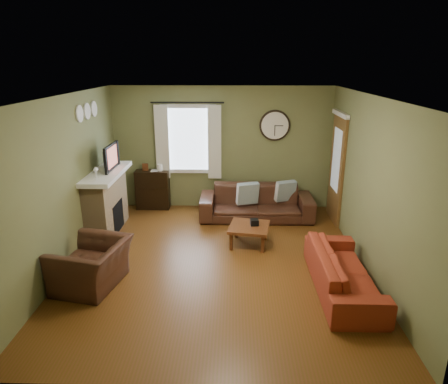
{
  "coord_description": "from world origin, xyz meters",
  "views": [
    {
      "loc": [
        0.25,
        -5.74,
        3.07
      ],
      "look_at": [
        0.1,
        0.4,
        1.05
      ],
      "focal_mm": 32.0,
      "sensor_mm": 36.0,
      "label": 1
    }
  ],
  "objects_px": {
    "bookshelf": "(153,190)",
    "armchair": "(92,265)",
    "coffee_table": "(249,235)",
    "sofa_red": "(343,271)",
    "sofa_brown": "(256,202)"
  },
  "relations": [
    {
      "from": "bookshelf",
      "to": "armchair",
      "type": "xyz_separation_m",
      "value": [
        -0.25,
        -3.18,
        -0.1
      ]
    },
    {
      "from": "armchair",
      "to": "coffee_table",
      "type": "relative_size",
      "value": 1.5
    },
    {
      "from": "sofa_red",
      "to": "armchair",
      "type": "height_order",
      "value": "armchair"
    },
    {
      "from": "sofa_brown",
      "to": "armchair",
      "type": "xyz_separation_m",
      "value": [
        -2.47,
        -2.67,
        -0.01
      ]
    },
    {
      "from": "armchair",
      "to": "sofa_red",
      "type": "bearing_deg",
      "value": 101.73
    },
    {
      "from": "sofa_red",
      "to": "bookshelf",
      "type": "bearing_deg",
      "value": 45.83
    },
    {
      "from": "sofa_brown",
      "to": "coffee_table",
      "type": "distance_m",
      "value": 1.29
    },
    {
      "from": "sofa_brown",
      "to": "armchair",
      "type": "bearing_deg",
      "value": -132.77
    },
    {
      "from": "sofa_brown",
      "to": "sofa_red",
      "type": "xyz_separation_m",
      "value": [
        1.07,
        -2.68,
        -0.05
      ]
    },
    {
      "from": "bookshelf",
      "to": "armchair",
      "type": "distance_m",
      "value": 3.19
    },
    {
      "from": "bookshelf",
      "to": "coffee_table",
      "type": "relative_size",
      "value": 1.26
    },
    {
      "from": "bookshelf",
      "to": "sofa_red",
      "type": "height_order",
      "value": "bookshelf"
    },
    {
      "from": "sofa_red",
      "to": "coffee_table",
      "type": "bearing_deg",
      "value": 41.78
    },
    {
      "from": "sofa_brown",
      "to": "bookshelf",
      "type": "bearing_deg",
      "value": 166.92
    },
    {
      "from": "bookshelf",
      "to": "coffee_table",
      "type": "bearing_deg",
      "value": -41.33
    }
  ]
}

